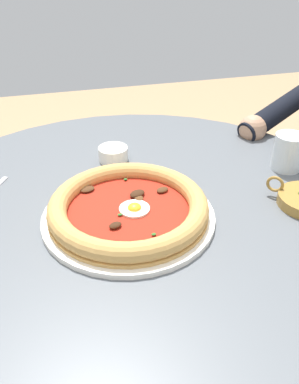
{
  "coord_description": "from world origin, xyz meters",
  "views": [
    {
      "loc": [
        -0.13,
        -0.57,
        1.13
      ],
      "look_at": [
        0.03,
        0.0,
        0.76
      ],
      "focal_mm": 36.13,
      "sensor_mm": 36.0,
      "label": 1
    }
  ],
  "objects_px": {
    "water_glass": "(288,154)",
    "ramekin_capers": "(114,153)",
    "pizza_on_plate": "(128,209)",
    "dining_table": "(137,276)"
  },
  "relations": [
    {
      "from": "water_glass",
      "to": "ramekin_capers",
      "type": "height_order",
      "value": "water_glass"
    },
    {
      "from": "water_glass",
      "to": "pizza_on_plate",
      "type": "bearing_deg",
      "value": -166.59
    },
    {
      "from": "pizza_on_plate",
      "to": "ramekin_capers",
      "type": "height_order",
      "value": "pizza_on_plate"
    },
    {
      "from": "dining_table",
      "to": "water_glass",
      "type": "relative_size",
      "value": 12.42
    },
    {
      "from": "pizza_on_plate",
      "to": "ramekin_capers",
      "type": "distance_m",
      "value": 0.23
    },
    {
      "from": "pizza_on_plate",
      "to": "ramekin_capers",
      "type": "bearing_deg",
      "value": 85.11
    },
    {
      "from": "dining_table",
      "to": "pizza_on_plate",
      "type": "xyz_separation_m",
      "value": [
        -0.02,
        -0.02,
        0.19
      ]
    },
    {
      "from": "dining_table",
      "to": "water_glass",
      "type": "distance_m",
      "value": 0.42
    },
    {
      "from": "dining_table",
      "to": "ramekin_capers",
      "type": "distance_m",
      "value": 0.28
    },
    {
      "from": "dining_table",
      "to": "pizza_on_plate",
      "type": "height_order",
      "value": "pizza_on_plate"
    }
  ]
}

